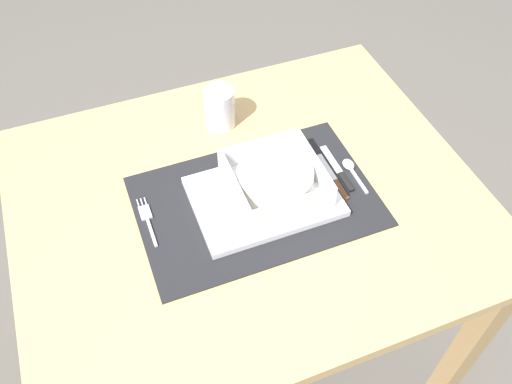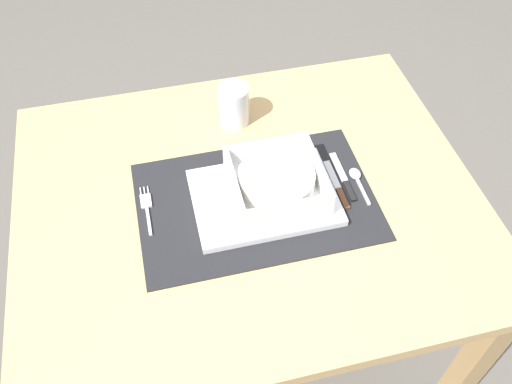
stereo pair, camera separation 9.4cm
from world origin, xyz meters
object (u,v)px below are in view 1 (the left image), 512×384
object	(u,v)px
fork	(147,218)
butter_knife	(339,171)
porridge_bowl	(275,180)
dining_table	(248,228)
spoon	(350,166)
drinking_glass	(220,109)
bread_knife	(334,179)

from	to	relation	value
fork	butter_knife	bearing A→B (deg)	-0.21
porridge_bowl	butter_knife	xyz separation A→B (m)	(0.15, 0.00, -0.04)
dining_table	porridge_bowl	world-z (taller)	porridge_bowl
porridge_bowl	butter_knife	distance (m)	0.16
dining_table	spoon	size ratio (longest dim) A/B	9.01
porridge_bowl	drinking_glass	bearing A→B (deg)	98.06
fork	porridge_bowl	bearing A→B (deg)	-3.17
bread_knife	drinking_glass	size ratio (longest dim) A/B	1.42
bread_knife	spoon	bearing A→B (deg)	18.24
dining_table	spoon	xyz separation A→B (m)	(0.23, -0.01, 0.12)
spoon	bread_knife	xyz separation A→B (m)	(-0.05, -0.02, -0.00)
fork	drinking_glass	bearing A→B (deg)	46.50
dining_table	fork	size ratio (longest dim) A/B	7.49
butter_knife	drinking_glass	distance (m)	0.31
porridge_bowl	bread_knife	bearing A→B (deg)	-5.92
butter_knife	spoon	bearing A→B (deg)	3.03
spoon	bread_knife	distance (m)	0.05
porridge_bowl	drinking_glass	size ratio (longest dim) A/B	1.90
butter_knife	bread_knife	size ratio (longest dim) A/B	1.02
porridge_bowl	fork	xyz separation A→B (m)	(-0.26, 0.03, -0.04)
dining_table	bread_knife	world-z (taller)	bread_knife
porridge_bowl	fork	world-z (taller)	porridge_bowl
butter_knife	fork	bearing A→B (deg)	175.24
dining_table	spoon	distance (m)	0.26
spoon	drinking_glass	xyz separation A→B (m)	(-0.21, 0.24, 0.04)
bread_knife	butter_knife	bearing A→B (deg)	36.51
fork	bread_knife	xyz separation A→B (m)	(0.39, -0.04, 0.00)
fork	drinking_glass	xyz separation A→B (m)	(0.23, 0.21, 0.04)
dining_table	butter_knife	size ratio (longest dim) A/B	6.84
spoon	bread_knife	size ratio (longest dim) A/B	0.78
dining_table	fork	xyz separation A→B (m)	(-0.21, 0.02, 0.11)
dining_table	fork	bearing A→B (deg)	175.22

